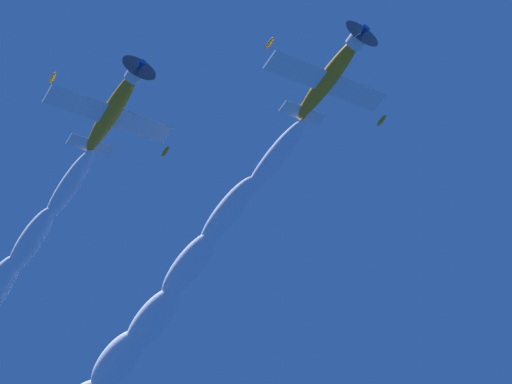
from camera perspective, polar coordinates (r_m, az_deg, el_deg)
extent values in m
ellipsoid|color=orange|center=(74.86, 3.63, 5.68)|extent=(7.25, 2.41, 1.39)
cylinder|color=white|center=(73.66, 5.06, 7.56)|extent=(1.15, 1.50, 1.39)
cone|color=#194CB2|center=(73.42, 5.37, 7.96)|extent=(0.84, 0.75, 0.66)
cylinder|color=#3F3F47|center=(73.48, 5.30, 7.87)|extent=(0.44, 3.01, 3.03)
cube|color=white|center=(74.78, 3.51, 5.51)|extent=(2.75, 8.93, 2.46)
ellipsoid|color=orange|center=(75.29, 6.28, 3.57)|extent=(1.00, 0.45, 0.32)
ellipsoid|color=orange|center=(74.53, 0.70, 7.45)|extent=(1.00, 0.45, 0.32)
cube|color=white|center=(76.17, 2.32, 3.95)|extent=(1.41, 3.26, 0.93)
cube|color=orange|center=(76.69, 2.36, 4.07)|extent=(1.23, 0.59, 1.19)
ellipsoid|color=#1E232D|center=(75.15, 3.82, 5.98)|extent=(1.73, 1.13, 0.87)
ellipsoid|color=orange|center=(76.80, -7.20, 4.01)|extent=(7.22, 2.35, 1.57)
cylinder|color=white|center=(75.29, -6.04, 5.87)|extent=(1.12, 1.49, 1.40)
cone|color=#194CB2|center=(74.98, -5.79, 6.28)|extent=(0.82, 0.74, 0.67)
cylinder|color=#3F3F47|center=(75.06, -5.85, 6.18)|extent=(0.38, 2.99, 3.00)
cube|color=white|center=(76.75, -7.32, 3.84)|extent=(2.75, 8.95, 2.37)
ellipsoid|color=orange|center=(76.69, -4.54, 2.02)|extent=(1.00, 0.44, 0.35)
ellipsoid|color=orange|center=(77.07, -10.09, 5.64)|extent=(1.00, 0.44, 0.35)
cube|color=white|center=(78.40, -8.25, 2.31)|extent=(1.41, 3.27, 0.91)
cube|color=orange|center=(78.90, -8.16, 2.43)|extent=(1.20, 0.57, 1.23)
ellipsoid|color=#1E232D|center=(77.04, -6.99, 4.31)|extent=(1.71, 1.11, 0.91)
ellipsoid|color=white|center=(77.68, 0.93, 1.70)|extent=(7.41, 2.34, 1.53)
ellipsoid|color=white|center=(80.37, -1.45, -1.02)|extent=(7.47, 2.68, 1.87)
ellipsoid|color=white|center=(83.22, -3.39, -3.68)|extent=(7.53, 3.01, 2.20)
ellipsoid|color=white|center=(86.51, -5.24, -6.38)|extent=(7.59, 3.34, 2.54)
ellipsoid|color=white|center=(89.65, -6.94, -8.37)|extent=(7.65, 3.67, 2.87)
ellipsoid|color=white|center=(80.21, -9.32, 0.28)|extent=(7.41, 2.34, 1.53)
ellipsoid|color=white|center=(83.49, -11.19, -2.45)|extent=(7.47, 2.68, 1.87)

